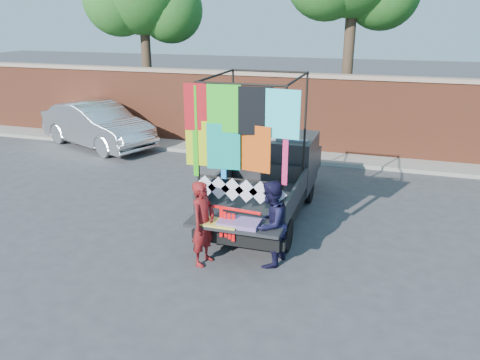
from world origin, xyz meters
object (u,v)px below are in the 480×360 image
(sedan, at_px, (97,125))
(woman, at_px, (203,223))
(pickup_truck, at_px, (272,174))
(man, at_px, (270,224))

(sedan, distance_m, woman, 9.32)
(pickup_truck, height_order, sedan, pickup_truck)
(pickup_truck, xyz_separation_m, woman, (-0.55, -3.00, -0.03))
(woman, distance_m, man, 1.21)
(woman, relative_size, man, 0.99)
(woman, xyz_separation_m, man, (1.17, 0.32, 0.01))
(man, bearing_deg, woman, -63.08)
(woman, bearing_deg, sedan, 55.37)
(pickup_truck, height_order, man, pickup_truck)
(sedan, height_order, man, man)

